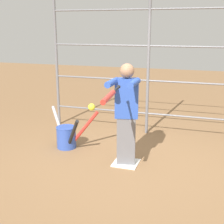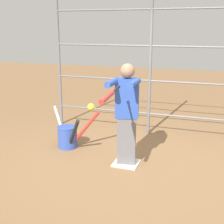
{
  "view_description": "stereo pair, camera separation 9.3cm",
  "coord_description": "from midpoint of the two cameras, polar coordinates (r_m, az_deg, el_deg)",
  "views": [
    {
      "loc": [
        -1.22,
        4.51,
        2.14
      ],
      "look_at": [
        0.14,
        0.3,
        0.93
      ],
      "focal_mm": 50.0,
      "sensor_mm": 36.0,
      "label": 1
    },
    {
      "loc": [
        -1.3,
        4.48,
        2.14
      ],
      "look_at": [
        0.14,
        0.3,
        0.93
      ],
      "focal_mm": 50.0,
      "sensor_mm": 36.0,
      "label": 2
    }
  ],
  "objects": [
    {
      "name": "home_plate",
      "position": [
        5.13,
        2.04,
        -9.27
      ],
      "size": [
        0.4,
        0.4,
        0.02
      ],
      "color": "white",
      "rests_on": "ground"
    },
    {
      "name": "fence_backstop",
      "position": [
        6.26,
        6.23,
        8.81
      ],
      "size": [
        4.1,
        0.06,
        2.89
      ],
      "color": "slate",
      "rests_on": "ground"
    },
    {
      "name": "bat_bucket",
      "position": [
        5.76,
        -8.68,
        -4.34
      ],
      "size": [
        1.08,
        0.84,
        0.7
      ],
      "color": "#3351B2",
      "rests_on": "ground"
    },
    {
      "name": "baseball_bat_swinging",
      "position": [
        3.83,
        -1.1,
        3.01
      ],
      "size": [
        0.12,
        0.87,
        0.08
      ],
      "color": "black"
    },
    {
      "name": "ground_plane",
      "position": [
        5.13,
        2.04,
        -9.38
      ],
      "size": [
        24.0,
        24.0,
        0.0
      ],
      "primitive_type": "plane",
      "color": "olive"
    },
    {
      "name": "softball_in_flight",
      "position": [
        4.17,
        -4.39,
        0.91
      ],
      "size": [
        0.1,
        0.1,
        0.1
      ],
      "color": "yellow"
    },
    {
      "name": "batter",
      "position": [
        4.82,
        2.08,
        0.04
      ],
      "size": [
        0.41,
        0.6,
        1.62
      ],
      "color": "slate",
      "rests_on": "ground"
    }
  ]
}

